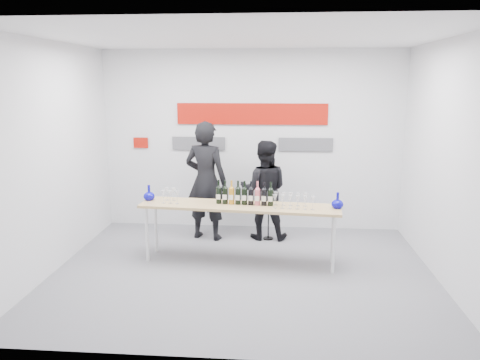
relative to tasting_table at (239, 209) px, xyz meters
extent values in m
plane|color=slate|center=(0.07, -0.36, -0.76)|extent=(5.00, 5.00, 0.00)
cube|color=silver|center=(0.07, 1.64, 0.74)|extent=(5.00, 0.04, 3.00)
cube|color=#AC1107|center=(0.07, 1.61, 1.19)|extent=(2.50, 0.02, 0.35)
cube|color=#59595E|center=(-0.83, 1.61, 0.69)|extent=(0.90, 0.02, 0.22)
cube|color=#59595E|center=(0.97, 1.61, 0.69)|extent=(0.90, 0.02, 0.22)
cube|color=#AC1107|center=(-1.83, 1.61, 0.69)|extent=(0.25, 0.02, 0.18)
cube|color=tan|center=(0.00, 0.00, 0.04)|extent=(2.78, 0.78, 0.04)
cylinder|color=silver|center=(-1.29, -0.07, -0.37)|extent=(0.05, 0.05, 0.79)
cylinder|color=silver|center=(1.26, -0.29, -0.37)|extent=(0.05, 0.05, 0.79)
cylinder|color=silver|center=(-1.26, 0.29, -0.37)|extent=(0.05, 0.05, 0.79)
cylinder|color=silver|center=(1.29, 0.07, -0.37)|extent=(0.05, 0.05, 0.79)
imported|color=black|center=(-0.61, 0.97, 0.18)|extent=(0.78, 0.61, 1.88)
imported|color=black|center=(0.30, 1.06, 0.03)|extent=(0.78, 0.62, 1.58)
cylinder|color=black|center=(0.38, 0.99, -0.75)|extent=(0.16, 0.16, 0.02)
cylinder|color=black|center=(0.38, 0.99, -0.09)|extent=(0.02, 0.02, 1.33)
sphere|color=black|center=(0.38, 0.97, 0.59)|extent=(0.04, 0.04, 0.04)
camera|label=1|loc=(0.51, -6.17, 1.72)|focal=35.00mm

